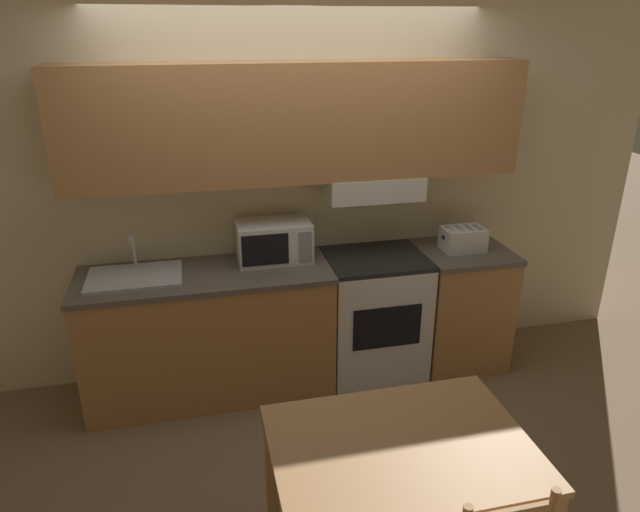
{
  "coord_description": "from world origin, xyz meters",
  "views": [
    {
      "loc": [
        -0.69,
        -3.76,
        2.39
      ],
      "look_at": [
        0.05,
        -0.55,
        1.05
      ],
      "focal_mm": 32.0,
      "sensor_mm": 36.0,
      "label": 1
    }
  ],
  "objects_px": {
    "sink_basin": "(135,276)",
    "dining_table": "(400,465)",
    "stove_range": "(374,314)",
    "toaster": "(463,239)",
    "microwave": "(274,241)"
  },
  "relations": [
    {
      "from": "toaster",
      "to": "dining_table",
      "type": "bearing_deg",
      "value": -122.63
    },
    {
      "from": "sink_basin",
      "to": "microwave",
      "type": "bearing_deg",
      "value": 7.43
    },
    {
      "from": "sink_basin",
      "to": "dining_table",
      "type": "xyz_separation_m",
      "value": [
        1.16,
        -1.69,
        -0.25
      ]
    },
    {
      "from": "stove_range",
      "to": "sink_basin",
      "type": "bearing_deg",
      "value": -179.7
    },
    {
      "from": "stove_range",
      "to": "sink_basin",
      "type": "relative_size",
      "value": 1.54
    },
    {
      "from": "microwave",
      "to": "toaster",
      "type": "relative_size",
      "value": 1.62
    },
    {
      "from": "microwave",
      "to": "toaster",
      "type": "distance_m",
      "value": 1.34
    },
    {
      "from": "stove_range",
      "to": "dining_table",
      "type": "relative_size",
      "value": 0.83
    },
    {
      "from": "microwave",
      "to": "dining_table",
      "type": "height_order",
      "value": "microwave"
    },
    {
      "from": "dining_table",
      "to": "stove_range",
      "type": "bearing_deg",
      "value": 75.45
    },
    {
      "from": "microwave",
      "to": "sink_basin",
      "type": "height_order",
      "value": "microwave"
    },
    {
      "from": "stove_range",
      "to": "toaster",
      "type": "relative_size",
      "value": 2.96
    },
    {
      "from": "stove_range",
      "to": "toaster",
      "type": "height_order",
      "value": "toaster"
    },
    {
      "from": "stove_range",
      "to": "toaster",
      "type": "bearing_deg",
      "value": -1.11
    },
    {
      "from": "sink_basin",
      "to": "dining_table",
      "type": "relative_size",
      "value": 0.54
    }
  ]
}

